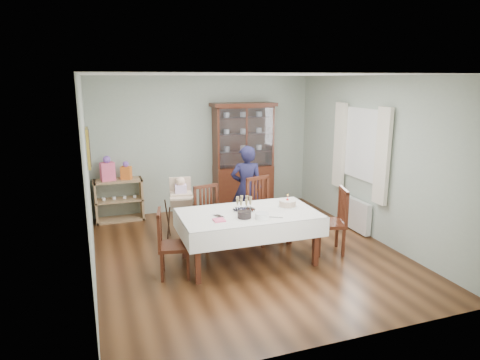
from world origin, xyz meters
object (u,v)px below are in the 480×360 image
high_chair (182,215)px  chair_far_right (264,223)px  champagne_tray (244,206)px  china_cabinet (243,155)px  woman (247,188)px  dining_table (248,237)px  chair_far_left (211,230)px  birthday_cake (287,204)px  sideboard (119,200)px  gift_bag_pink (107,170)px  chair_end_left (174,257)px  gift_bag_orange (126,171)px  chair_end_right (330,233)px

high_chair → chair_far_right: bearing=-15.2°
high_chair → champagne_tray: (0.71, -1.12, 0.40)m
china_cabinet → chair_far_right: bearing=-99.3°
high_chair → woman: bearing=12.1°
woman → dining_table: bearing=86.7°
chair_far_left → birthday_cake: chair_far_left is taller
sideboard → gift_bag_pink: size_ratio=1.93×
sideboard → birthday_cake: (2.30, -2.54, 0.41)m
dining_table → champagne_tray: 0.45m
china_cabinet → gift_bag_pink: size_ratio=4.68×
sideboard → birthday_cake: 3.45m
high_chair → china_cabinet: bearing=48.4°
dining_table → chair_far_right: 0.87m
chair_far_right → champagne_tray: chair_far_right is taller
chair_end_left → gift_bag_orange: gift_bag_orange is taller
champagne_tray → chair_far_left: bearing=118.8°
dining_table → chair_far_right: chair_far_right is taller
gift_bag_pink → china_cabinet: bearing=-0.0°
chair_far_right → chair_end_left: size_ratio=1.13×
china_cabinet → woman: (-0.39, -1.26, -0.36)m
china_cabinet → champagne_tray: 2.63m
china_cabinet → gift_bag_orange: (-2.34, 0.00, -0.17)m
sideboard → chair_end_left: (0.52, -2.70, -0.12)m
chair_end_right → woman: woman is taller
china_cabinet → chair_end_right: (0.48, -2.65, -0.82)m
gift_bag_orange → chair_far_left: bearing=-58.7°
chair_end_left → high_chair: size_ratio=0.87×
chair_far_right → gift_bag_pink: size_ratio=2.29×
chair_end_right → woman: 1.70m
dining_table → china_cabinet: bearing=71.8°
chair_end_left → woman: bearing=-36.6°
chair_far_left → sideboard: bearing=113.3°
dining_table → birthday_cake: bearing=5.1°
sideboard → high_chair: size_ratio=0.83×
chair_far_left → gift_bag_orange: size_ratio=2.89×
sideboard → high_chair: bearing=-56.2°
high_chair → gift_bag_pink: 1.83m
chair_far_left → china_cabinet: bearing=45.7°
gift_bag_pink → gift_bag_orange: bearing=0.0°
china_cabinet → chair_far_right: (-0.31, -1.89, -0.81)m
woman → gift_bag_orange: 2.33m
dining_table → chair_far_right: bearing=51.7°
chair_far_left → high_chair: size_ratio=0.92×
sideboard → china_cabinet: bearing=-0.5°
sideboard → chair_end_left: bearing=-79.0°
chair_far_left → gift_bag_pink: (-1.46, 1.86, 0.71)m
chair_far_right → birthday_cake: 0.80m
gift_bag_pink → chair_far_right: bearing=-38.7°
chair_far_right → chair_end_left: chair_far_right is taller
chair_far_right → gift_bag_pink: (-2.36, 1.90, 0.69)m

